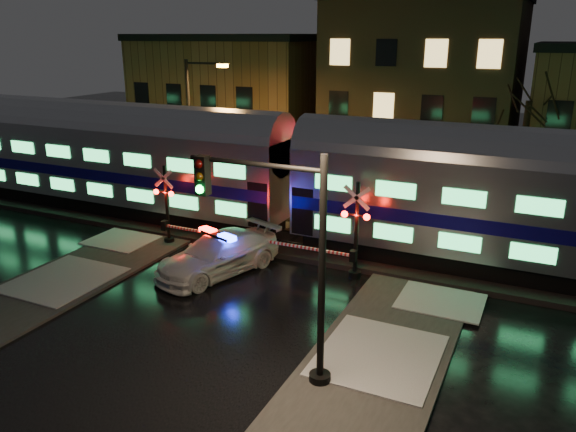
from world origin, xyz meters
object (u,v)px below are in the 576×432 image
object	(u,v)px
traffic_light	(286,263)
streetlight	(193,122)
crossing_signal_left	(172,214)
crossing_signal_right	(347,239)
police_car	(218,254)

from	to	relation	value
traffic_light	streetlight	world-z (taller)	streetlight
crossing_signal_left	traffic_light	world-z (taller)	traffic_light
streetlight	crossing_signal_right	bearing A→B (deg)	-29.71
crossing_signal_right	traffic_light	bearing A→B (deg)	-83.71
crossing_signal_right	streetlight	world-z (taller)	streetlight
crossing_signal_right	crossing_signal_left	bearing A→B (deg)	-179.96
crossing_signal_right	traffic_light	xyz separation A→B (m)	(0.80, -7.31, 1.85)
crossing_signal_left	streetlight	bearing A→B (deg)	115.78
crossing_signal_right	streetlight	xyz separation A→B (m)	(-11.73, 6.70, 3.03)
police_car	crossing_signal_left	xyz separation A→B (m)	(-3.57, 1.80, 0.73)
crossing_signal_right	traffic_light	distance (m)	7.58
crossing_signal_right	police_car	bearing A→B (deg)	-159.87
police_car	crossing_signal_right	distance (m)	5.31
crossing_signal_right	crossing_signal_left	xyz separation A→B (m)	(-8.50, -0.01, -0.11)
crossing_signal_left	streetlight	distance (m)	8.08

